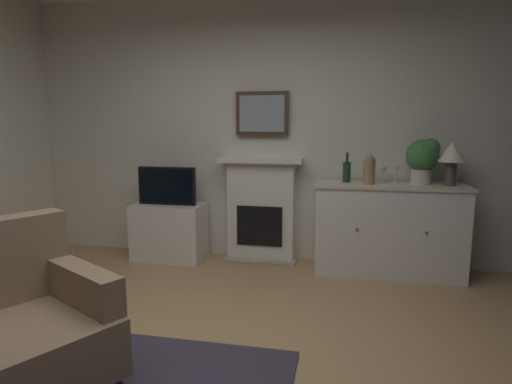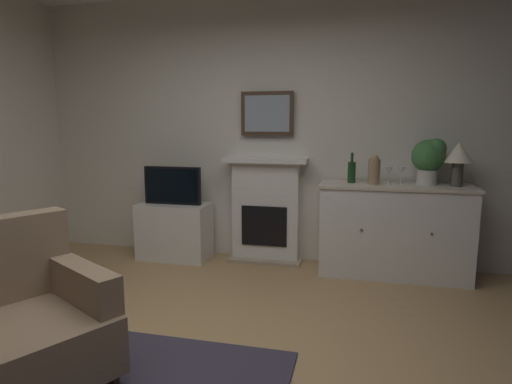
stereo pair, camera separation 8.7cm
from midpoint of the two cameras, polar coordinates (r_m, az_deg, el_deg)
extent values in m
cube|color=silver|center=(4.52, 2.85, 8.35)|extent=(5.31, 0.06, 2.77)
cube|color=white|center=(4.50, 1.91, -2.66)|extent=(0.70, 0.18, 1.05)
cube|color=tan|center=(4.54, 1.62, -9.22)|extent=(0.77, 0.20, 0.03)
cube|color=black|center=(4.44, 1.66, -4.61)|extent=(0.48, 0.02, 0.42)
cube|color=white|center=(4.39, 1.87, 4.30)|extent=(0.87, 0.27, 0.05)
cube|color=#473323|center=(4.45, 2.09, 10.49)|extent=(0.55, 0.03, 0.45)
cube|color=#8C99A8|center=(4.43, 2.05, 10.50)|extent=(0.47, 0.01, 0.37)
cube|color=white|center=(4.28, 18.57, -5.12)|extent=(1.37, 0.45, 0.85)
cube|color=beige|center=(4.19, 18.88, 0.75)|extent=(1.40, 0.48, 0.03)
sphere|color=brown|center=(4.02, 14.60, -4.98)|extent=(0.02, 0.02, 0.02)
sphere|color=brown|center=(4.08, 23.13, -5.22)|extent=(0.02, 0.02, 0.02)
cylinder|color=#4C4742|center=(4.26, 25.96, 2.14)|extent=(0.10, 0.10, 0.22)
cone|color=#EFE5C6|center=(4.24, 26.14, 4.82)|extent=(0.26, 0.26, 0.18)
cylinder|color=#193F1E|center=(4.19, 13.32, 2.59)|extent=(0.08, 0.08, 0.20)
cylinder|color=#193F1E|center=(4.18, 13.39, 4.56)|extent=(0.03, 0.03, 0.09)
cylinder|color=silver|center=(4.18, 17.96, 1.01)|extent=(0.06, 0.06, 0.00)
cylinder|color=silver|center=(4.17, 18.00, 1.66)|extent=(0.01, 0.01, 0.09)
cone|color=silver|center=(4.16, 18.05, 2.75)|extent=(0.07, 0.07, 0.07)
cylinder|color=silver|center=(4.23, 19.41, 1.02)|extent=(0.06, 0.06, 0.00)
cylinder|color=silver|center=(4.22, 19.45, 1.66)|extent=(0.01, 0.01, 0.09)
cone|color=silver|center=(4.21, 19.50, 2.74)|extent=(0.07, 0.07, 0.07)
cylinder|color=#9E7F5B|center=(4.11, 16.18, 2.62)|extent=(0.11, 0.11, 0.24)
sphere|color=#9E7F5B|center=(4.10, 16.26, 4.29)|extent=(0.08, 0.08, 0.08)
cube|color=white|center=(4.69, -10.33, -5.16)|extent=(0.75, 0.42, 0.60)
cube|color=black|center=(4.57, -10.61, 0.87)|extent=(0.62, 0.06, 0.40)
cube|color=black|center=(4.54, -10.78, 0.81)|extent=(0.57, 0.01, 0.35)
cylinder|color=beige|center=(4.27, 22.54, 1.83)|extent=(0.18, 0.18, 0.14)
sphere|color=#3D753D|center=(4.25, 22.71, 4.51)|extent=(0.30, 0.30, 0.30)
sphere|color=#3D753D|center=(4.22, 23.63, 5.38)|extent=(0.18, 0.18, 0.18)
cube|color=#8C7259|center=(2.71, -27.68, -17.89)|extent=(1.07, 1.05, 0.32)
cube|color=#8C7259|center=(2.72, -21.67, -11.22)|extent=(0.70, 0.47, 0.22)
cylinder|color=#473323|center=(2.65, -17.45, -23.07)|extent=(0.05, 0.05, 0.10)
cylinder|color=#473323|center=(3.19, -23.99, -17.64)|extent=(0.05, 0.05, 0.10)
camera|label=1|loc=(0.04, -89.11, 0.14)|focal=29.75mm
camera|label=2|loc=(0.04, 90.89, -0.14)|focal=29.75mm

